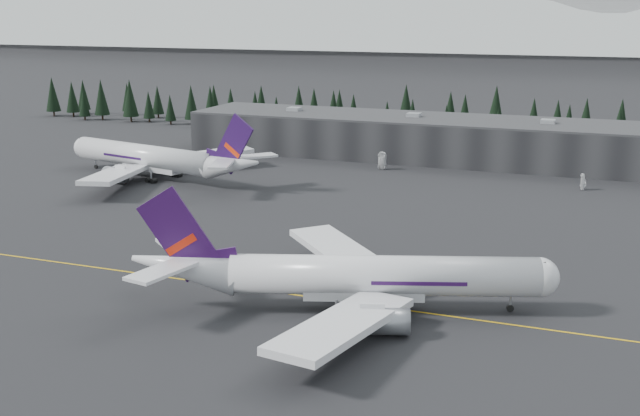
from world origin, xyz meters
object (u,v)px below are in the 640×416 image
at_px(jet_parked, 159,159).
at_px(gse_vehicle_a, 382,167).
at_px(terminal, 445,139).
at_px(jet_main, 346,276).
at_px(gse_vehicle_b, 583,187).

bearing_deg(jet_parked, gse_vehicle_a, -133.51).
bearing_deg(gse_vehicle_a, jet_parked, -134.65).
distance_m(terminal, gse_vehicle_a, 26.47).
xyz_separation_m(jet_main, gse_vehicle_b, (28.47, 100.56, -4.71)).
bearing_deg(terminal, gse_vehicle_b, -34.72).
relative_size(terminal, gse_vehicle_b, 37.17).
relative_size(terminal, jet_parked, 2.40).
bearing_deg(gse_vehicle_b, jet_parked, -87.02).
distance_m(jet_main, gse_vehicle_a, 111.10).
bearing_deg(gse_vehicle_b, jet_main, -27.28).
height_order(jet_parked, gse_vehicle_a, jet_parked).
relative_size(jet_main, gse_vehicle_a, 12.23).
bearing_deg(gse_vehicle_a, jet_main, -64.30).
bearing_deg(jet_main, terminal, 76.96).
bearing_deg(terminal, gse_vehicle_a, -120.17).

